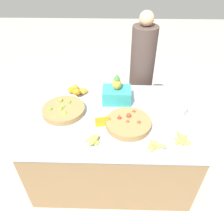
{
  "coord_description": "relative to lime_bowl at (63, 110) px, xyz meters",
  "views": [
    {
      "loc": [
        0.04,
        -1.65,
        2.17
      ],
      "look_at": [
        0.0,
        0.0,
        0.83
      ],
      "focal_mm": 35.0,
      "sensor_mm": 36.0,
      "label": 1
    }
  ],
  "objects": [
    {
      "name": "metal_bowl",
      "position": [
        1.11,
        0.08,
        0.01
      ],
      "size": [
        0.28,
        0.28,
        0.07
      ],
      "color": "#B7B7BF",
      "rests_on": "market_table"
    },
    {
      "name": "banana_bunch_middle_left",
      "position": [
        0.34,
        -0.4,
        -0.01
      ],
      "size": [
        0.14,
        0.15,
        0.06
      ],
      "color": "#EFDB4C",
      "rests_on": "market_table"
    },
    {
      "name": "banana_bunch_front_center",
      "position": [
        1.1,
        -0.38,
        -0.01
      ],
      "size": [
        0.17,
        0.19,
        0.06
      ],
      "color": "#EFDB4C",
      "rests_on": "market_table"
    },
    {
      "name": "ground_plane",
      "position": [
        0.49,
        -0.04,
        -0.81
      ],
      "size": [
        12.0,
        12.0,
        0.0
      ],
      "primitive_type": "plane",
      "color": "#ADA599"
    },
    {
      "name": "banana_bunch_back_center",
      "position": [
        0.86,
        -0.45,
        -0.01
      ],
      "size": [
        0.17,
        0.15,
        0.06
      ],
      "color": "#EFDB4C",
      "rests_on": "market_table"
    },
    {
      "name": "orange_pile",
      "position": [
        0.09,
        0.33,
        0.02
      ],
      "size": [
        0.22,
        0.21,
        0.12
      ],
      "color": "orange",
      "rests_on": "market_table"
    },
    {
      "name": "tomato_basket",
      "position": [
        0.64,
        -0.18,
        0.0
      ],
      "size": [
        0.42,
        0.42,
        0.1
      ],
      "color": "olive",
      "rests_on": "market_table"
    },
    {
      "name": "lime_bowl",
      "position": [
        0.0,
        0.0,
        0.0
      ],
      "size": [
        0.42,
        0.42,
        0.1
      ],
      "color": "olive",
      "rests_on": "market_table"
    },
    {
      "name": "produce_crate",
      "position": [
        0.53,
        0.21,
        0.06
      ],
      "size": [
        0.3,
        0.22,
        0.33
      ],
      "color": "teal",
      "rests_on": "market_table"
    },
    {
      "name": "vendor_person",
      "position": [
        0.84,
        0.8,
        -0.09
      ],
      "size": [
        0.3,
        0.3,
        1.55
      ],
      "color": "#473833",
      "rests_on": "ground_plane"
    },
    {
      "name": "price_sign",
      "position": [
        0.4,
        -0.2,
        0.03
      ],
      "size": [
        0.13,
        0.04,
        0.11
      ],
      "rotation": [
        0.0,
        0.0,
        0.23
      ],
      "color": "orange",
      "rests_on": "market_table"
    },
    {
      "name": "market_table",
      "position": [
        0.49,
        -0.04,
        -0.42
      ],
      "size": [
        1.66,
        1.15,
        0.78
      ],
      "color": "olive",
      "rests_on": "ground_plane"
    }
  ]
}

